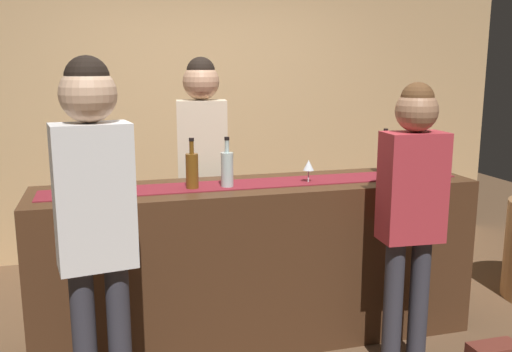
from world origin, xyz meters
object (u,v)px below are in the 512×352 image
(wine_bottle_amber, at_px, (192,170))
(wine_glass_near_customer, at_px, (112,176))
(wine_glass_far_end, at_px, (423,160))
(customer_browsing, at_px, (95,207))
(wine_glass_mid_counter, at_px, (309,166))
(bartender, at_px, (202,154))
(customer_sipping, at_px, (412,198))
(wine_bottle_clear, at_px, (227,169))
(wine_bottle_green, at_px, (385,157))

(wine_bottle_amber, relative_size, wine_glass_near_customer, 2.10)
(wine_glass_far_end, height_order, customer_browsing, customer_browsing)
(wine_glass_mid_counter, xyz_separation_m, bartender, (-0.55, 0.63, -0.00))
(bartender, relative_size, customer_sipping, 1.09)
(wine_bottle_clear, relative_size, customer_browsing, 0.17)
(wine_bottle_clear, bearing_deg, wine_glass_mid_counter, -0.89)
(wine_bottle_green, bearing_deg, wine_glass_mid_counter, -166.04)
(wine_bottle_green, bearing_deg, wine_bottle_amber, -174.37)
(wine_glass_far_end, xyz_separation_m, customer_browsing, (-2.08, -0.66, -0.01))
(wine_glass_far_end, height_order, customer_sipping, customer_sipping)
(wine_glass_far_end, bearing_deg, customer_browsing, -162.48)
(wine_bottle_amber, distance_m, wine_bottle_clear, 0.21)
(wine_glass_near_customer, xyz_separation_m, wine_glass_mid_counter, (1.17, -0.00, 0.00))
(wine_bottle_green, bearing_deg, wine_bottle_clear, -172.76)
(customer_sipping, bearing_deg, wine_glass_mid_counter, 133.02)
(wine_glass_near_customer, relative_size, wine_glass_mid_counter, 1.00)
(wine_bottle_green, height_order, wine_glass_near_customer, wine_bottle_green)
(wine_bottle_amber, height_order, wine_bottle_green, same)
(wine_bottle_green, relative_size, bartender, 0.17)
(wine_bottle_clear, bearing_deg, customer_sipping, -29.12)
(bartender, xyz_separation_m, customer_browsing, (-0.72, -1.27, -0.01))
(wine_bottle_clear, xyz_separation_m, wine_glass_far_end, (1.32, 0.01, -0.01))
(wine_glass_near_customer, xyz_separation_m, customer_browsing, (-0.09, -0.64, -0.01))
(wine_bottle_clear, distance_m, wine_glass_far_end, 1.32)
(wine_bottle_amber, xyz_separation_m, wine_bottle_clear, (0.21, -0.01, 0.00))
(customer_browsing, bearing_deg, bartender, 51.90)
(wine_bottle_green, height_order, wine_glass_mid_counter, wine_bottle_green)
(wine_bottle_green, relative_size, wine_glass_near_customer, 2.10)
(wine_glass_mid_counter, bearing_deg, wine_bottle_amber, 178.47)
(wine_bottle_amber, relative_size, wine_bottle_clear, 1.00)
(bartender, bearing_deg, customer_browsing, 68.72)
(wine_glass_mid_counter, relative_size, wine_glass_far_end, 1.00)
(wine_glass_near_customer, bearing_deg, bartender, 45.40)
(wine_glass_far_end, distance_m, customer_browsing, 2.18)
(wine_glass_near_customer, distance_m, customer_sipping, 1.67)
(wine_glass_far_end, xyz_separation_m, bartender, (-1.36, 0.62, -0.00))
(wine_bottle_amber, bearing_deg, wine_glass_far_end, -0.04)
(wine_glass_near_customer, height_order, customer_sipping, customer_sipping)
(wine_bottle_clear, height_order, customer_browsing, customer_browsing)
(wine_bottle_amber, bearing_deg, customer_sipping, -24.94)
(wine_glass_mid_counter, relative_size, customer_browsing, 0.08)
(wine_bottle_green, xyz_separation_m, wine_glass_near_customer, (-1.77, -0.15, -0.01))
(wine_bottle_amber, xyz_separation_m, customer_browsing, (-0.55, -0.66, -0.02))
(customer_sipping, bearing_deg, wine_glass_far_end, 56.94)
(wine_glass_near_customer, bearing_deg, wine_glass_far_end, 0.48)
(customer_sipping, bearing_deg, wine_bottle_green, 78.13)
(wine_bottle_amber, xyz_separation_m, wine_glass_far_end, (1.53, -0.00, -0.01))
(wine_glass_far_end, distance_m, bartender, 1.49)
(wine_bottle_clear, xyz_separation_m, customer_sipping, (0.93, -0.52, -0.12))
(wine_glass_near_customer, distance_m, wine_glass_mid_counter, 1.17)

